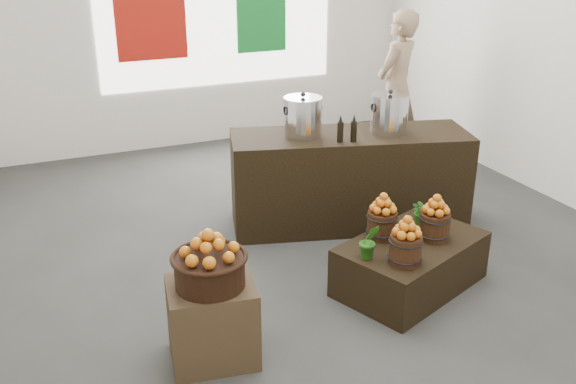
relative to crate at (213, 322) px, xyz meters
name	(u,v)px	position (x,y,z in m)	size (l,w,h in m)	color
ground	(308,248)	(1.30, 1.24, -0.29)	(7.00, 7.00, 0.00)	#3A3B38
deco_red_left	(149,4)	(0.70, 4.71, 1.61)	(0.90, 0.04, 1.40)	#A6160C
deco_green_right	(261,14)	(2.20, 4.71, 1.41)	(0.70, 0.04, 1.00)	#127527
crate	(213,322)	(0.00, 0.00, 0.00)	(0.58, 0.48, 0.58)	#513D25
wicker_basket	(210,271)	(0.00, 0.00, 0.40)	(0.47, 0.47, 0.21)	black
apples_in_basket	(208,244)	(0.00, 0.00, 0.60)	(0.36, 0.36, 0.20)	#9E1305
display_table	(411,264)	(1.79, 0.28, -0.08)	(1.22, 0.75, 0.42)	black
apple_bucket_front_left	(405,250)	(1.53, 0.00, 0.24)	(0.24, 0.24, 0.23)	#391B0F
apples_in_bucket_front_left	(407,226)	(1.53, 0.00, 0.44)	(0.18, 0.18, 0.16)	#9E1305
apple_bucket_front_right	(434,226)	(1.97, 0.25, 0.24)	(0.24, 0.24, 0.23)	#391B0F
apples_in_bucket_front_right	(437,204)	(1.97, 0.25, 0.44)	(0.18, 0.18, 0.16)	#9E1305
apple_bucket_rear	(382,225)	(1.60, 0.45, 0.24)	(0.24, 0.24, 0.23)	#391B0F
apples_in_bucket_rear	(383,203)	(1.60, 0.45, 0.44)	(0.18, 0.18, 0.16)	#9E1305
herb_garnish_right	(423,211)	(2.05, 0.52, 0.25)	(0.22, 0.19, 0.24)	#205A12
herb_garnish_left	(369,241)	(1.32, 0.17, 0.28)	(0.16, 0.13, 0.29)	#205A12
counter	(349,179)	(1.91, 1.59, 0.18)	(2.31, 0.73, 0.94)	black
stock_pot_left	(303,118)	(1.46, 1.72, 0.83)	(0.36, 0.36, 0.36)	silver
stock_pot_center	(389,115)	(2.26, 1.49, 0.83)	(0.36, 0.36, 0.36)	silver
oil_cruets	(357,128)	(1.85, 1.37, 0.78)	(0.17, 0.06, 0.26)	black
shopper	(396,87)	(3.35, 3.06, 0.66)	(0.69, 0.45, 1.89)	#96795C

